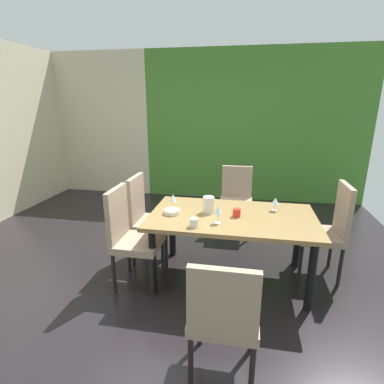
# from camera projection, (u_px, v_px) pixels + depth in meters

# --- Properties ---
(ground_plane) EXTENTS (5.89, 5.84, 0.02)m
(ground_plane) POSITION_uv_depth(u_px,v_px,m) (159.00, 275.00, 3.23)
(ground_plane) COLOR black
(back_panel_interior) EXTENTS (1.92, 0.10, 2.69)m
(back_panel_interior) POSITION_uv_depth(u_px,v_px,m) (101.00, 125.00, 5.88)
(back_panel_interior) COLOR beige
(back_panel_interior) RESTS_ON ground_plane
(garden_window_panel) EXTENTS (3.97, 0.10, 2.69)m
(garden_window_panel) POSITION_uv_depth(u_px,v_px,m) (254.00, 127.00, 5.37)
(garden_window_panel) COLOR #42782C
(garden_window_panel) RESTS_ON ground_plane
(dining_table) EXTENTS (1.63, 0.95, 0.71)m
(dining_table) POSITION_uv_depth(u_px,v_px,m) (232.00, 223.00, 2.98)
(dining_table) COLOR olive
(dining_table) RESTS_ON ground_plane
(chair_right_far) EXTENTS (0.44, 0.44, 1.01)m
(chair_right_far) POSITION_uv_depth(u_px,v_px,m) (329.00, 227.00, 3.07)
(chair_right_far) COLOR gray
(chair_right_far) RESTS_ON ground_plane
(chair_left_far) EXTENTS (0.45, 0.44, 1.00)m
(chair_left_far) POSITION_uv_depth(u_px,v_px,m) (147.00, 215.00, 3.41)
(chair_left_far) COLOR gray
(chair_left_far) RESTS_ON ground_plane
(chair_head_far) EXTENTS (0.44, 0.45, 0.93)m
(chair_head_far) POSITION_uv_depth(u_px,v_px,m) (236.00, 197.00, 4.15)
(chair_head_far) COLOR gray
(chair_head_far) RESTS_ON ground_plane
(chair_left_near) EXTENTS (0.45, 0.44, 1.01)m
(chair_left_near) POSITION_uv_depth(u_px,v_px,m) (130.00, 233.00, 2.93)
(chair_left_near) COLOR gray
(chair_left_near) RESTS_ON ground_plane
(chair_head_near) EXTENTS (0.44, 0.44, 0.91)m
(chair_head_near) POSITION_uv_depth(u_px,v_px,m) (224.00, 314.00, 1.87)
(chair_head_near) COLOR gray
(chair_head_near) RESTS_ON ground_plane
(wine_glass_right) EXTENTS (0.07, 0.07, 0.16)m
(wine_glass_right) POSITION_uv_depth(u_px,v_px,m) (173.00, 198.00, 3.09)
(wine_glass_right) COLOR silver
(wine_glass_right) RESTS_ON dining_table
(wine_glass_corner) EXTENTS (0.08, 0.08, 0.14)m
(wine_glass_corner) POSITION_uv_depth(u_px,v_px,m) (275.00, 202.00, 3.04)
(wine_glass_corner) COLOR silver
(wine_glass_corner) RESTS_ON dining_table
(wine_glass_front) EXTENTS (0.07, 0.07, 0.18)m
(wine_glass_front) POSITION_uv_depth(u_px,v_px,m) (218.00, 210.00, 2.73)
(wine_glass_front) COLOR silver
(wine_glass_front) RESTS_ON dining_table
(serving_bowl_south) EXTENTS (0.16, 0.16, 0.04)m
(serving_bowl_south) POSITION_uv_depth(u_px,v_px,m) (172.00, 212.00, 2.98)
(serving_bowl_south) COLOR silver
(serving_bowl_south) RESTS_ON dining_table
(cup_north) EXTENTS (0.08, 0.08, 0.08)m
(cup_north) POSITION_uv_depth(u_px,v_px,m) (237.00, 213.00, 2.91)
(cup_north) COLOR red
(cup_north) RESTS_ON dining_table
(cup_east) EXTENTS (0.08, 0.08, 0.08)m
(cup_east) POSITION_uv_depth(u_px,v_px,m) (194.00, 223.00, 2.67)
(cup_east) COLOR silver
(cup_east) RESTS_ON dining_table
(pitcher_rear) EXTENTS (0.13, 0.11, 0.17)m
(pitcher_rear) POSITION_uv_depth(u_px,v_px,m) (209.00, 204.00, 3.01)
(pitcher_rear) COLOR silver
(pitcher_rear) RESTS_ON dining_table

